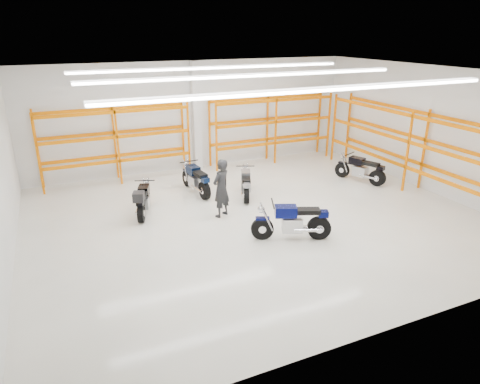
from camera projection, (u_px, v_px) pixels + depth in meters
name	position (u px, v px, depth m)	size (l,w,h in m)	color
ground	(257.00, 218.00, 13.73)	(14.00, 14.00, 0.00)	beige
room_shell	(258.00, 116.00, 12.58)	(14.02, 12.02, 4.51)	silver
motorcycle_main	(295.00, 222.00, 12.17)	(2.18, 1.12, 1.13)	black
motorcycle_back_a	(143.00, 201.00, 13.75)	(0.99, 2.02, 1.07)	black
motorcycle_back_b	(196.00, 180.00, 15.62)	(0.73, 2.21, 1.08)	black
motorcycle_back_c	(246.00, 184.00, 15.32)	(0.98, 1.92, 0.99)	black
motorcycle_back_d	(362.00, 170.00, 16.79)	(1.05, 2.03, 1.06)	black
standing_man	(221.00, 188.00, 13.55)	(0.69, 0.46, 1.90)	black
structural_column	(196.00, 117.00, 17.90)	(0.32, 0.32, 4.50)	white
pallet_racking_back_left	(116.00, 137.00, 16.48)	(5.67, 0.87, 3.00)	#FA7400
pallet_racking_back_right	(272.00, 122.00, 19.06)	(5.67, 0.87, 3.00)	#FA7400
pallet_racking_side	(417.00, 143.00, 15.55)	(0.87, 9.07, 3.00)	#FA7400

